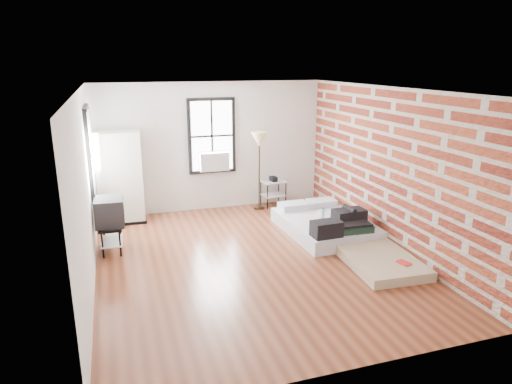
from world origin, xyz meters
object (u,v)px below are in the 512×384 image
object	(u,v)px
wardrobe	(119,178)
tv_stand	(110,214)
side_table	(273,186)
mattress_bare	(367,248)
floor_lamp	(259,143)
mattress_main	(326,224)

from	to	relation	value
wardrobe	tv_stand	xyz separation A→B (m)	(-0.21, -1.51, -0.25)
wardrobe	side_table	size ratio (longest dim) A/B	2.70
mattress_bare	tv_stand	size ratio (longest dim) A/B	2.13
side_table	floor_lamp	bearing A→B (deg)	-169.02
mattress_bare	mattress_main	bearing A→B (deg)	102.25
mattress_main	tv_stand	size ratio (longest dim) A/B	2.17
wardrobe	floor_lamp	xyz separation A→B (m)	(2.98, 0.00, 0.56)
mattress_bare	tv_stand	bearing A→B (deg)	162.93
mattress_bare	floor_lamp	bearing A→B (deg)	110.64
wardrobe	floor_lamp	size ratio (longest dim) A/B	1.08
wardrobe	tv_stand	world-z (taller)	wardrobe
mattress_main	wardrobe	distance (m)	4.24
side_table	tv_stand	distance (m)	3.90
mattress_main	wardrobe	xyz separation A→B (m)	(-3.75, 1.84, 0.76)
side_table	tv_stand	bearing A→B (deg)	-156.08
side_table	mattress_bare	bearing A→B (deg)	-79.26
tv_stand	side_table	bearing A→B (deg)	26.20
side_table	wardrobe	bearing A→B (deg)	-178.80
mattress_bare	side_table	bearing A→B (deg)	104.02
wardrobe	side_table	distance (m)	3.38
mattress_bare	wardrobe	xyz separation A→B (m)	(-3.94, 3.05, 0.81)
wardrobe	side_table	xyz separation A→B (m)	(3.34, 0.07, -0.46)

